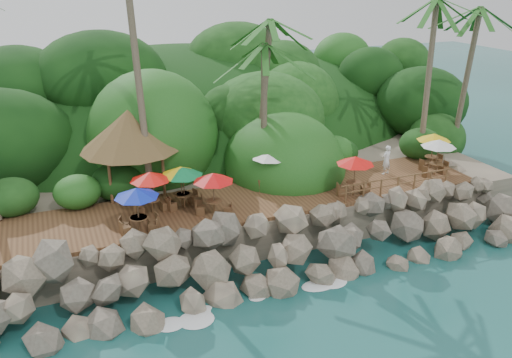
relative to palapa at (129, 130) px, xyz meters
name	(u,v)px	position (x,y,z in m)	size (l,w,h in m)	color
ground	(305,292)	(5.88, -9.60, -5.79)	(140.00, 140.00, 0.00)	#19514F
land_base	(203,162)	(5.88, 6.40, -4.74)	(32.00, 25.20, 2.10)	gray
jungle_hill	(177,146)	(5.88, 13.90, -5.79)	(44.80, 28.00, 15.40)	#143811
seawall	(287,250)	(5.88, -7.60, -4.64)	(29.00, 4.00, 2.30)	gray
terrace	(256,200)	(5.88, -3.60, -3.59)	(26.00, 5.00, 0.20)	brown
jungle_foliage	(208,180)	(5.88, 5.40, -5.79)	(44.00, 16.00, 12.00)	#143811
foam_line	(302,288)	(5.88, -9.30, -5.76)	(25.20, 0.80, 0.06)	white
palms	(276,3)	(8.18, -0.76, 6.34)	(35.08, 7.08, 13.84)	brown
palapa	(129,130)	(0.00, 0.00, 0.00)	(5.37, 5.37, 4.60)	brown
dining_clusters	(260,169)	(5.89, -4.06, -1.65)	(20.43, 4.69, 2.22)	brown
railing	(398,183)	(13.34, -5.95, -2.88)	(7.20, 0.10, 1.00)	brown
waiter	(386,160)	(14.46, -3.21, -2.59)	(0.66, 0.43, 1.80)	white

